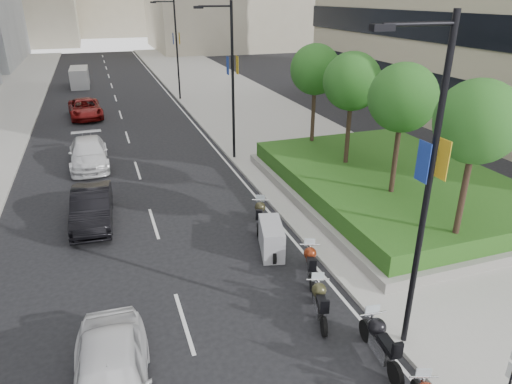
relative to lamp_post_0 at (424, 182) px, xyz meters
name	(u,v)px	position (x,y,z in m)	size (l,w,h in m)	color
sidewalk_right	(247,109)	(4.86, 29.00, -4.99)	(10.00, 100.00, 0.15)	#9E9B93
lane_edge	(186,115)	(-0.44, 29.00, -5.06)	(0.12, 100.00, 0.01)	silver
lane_centre	(122,120)	(-5.64, 29.00, -5.06)	(0.12, 100.00, 0.01)	silver
planter	(391,191)	(5.86, 9.00, -4.72)	(10.00, 14.00, 0.40)	gray
hedge	(392,179)	(5.86, 9.00, -4.12)	(9.40, 13.40, 0.80)	#194B15
tree_0	(477,123)	(4.36, 3.00, 0.36)	(2.80, 2.80, 6.30)	#332319
tree_1	(403,98)	(4.36, 7.00, 0.36)	(2.80, 2.80, 6.30)	#332319
tree_2	(352,82)	(4.36, 11.00, 0.36)	(2.80, 2.80, 6.30)	#332319
tree_3	(315,70)	(4.36, 15.00, 0.36)	(2.80, 2.80, 6.30)	#332319
lamp_post_0	(424,182)	(0.00, 0.00, 0.00)	(2.34, 0.45, 9.00)	black
lamp_post_1	(230,75)	(0.00, 17.00, 0.00)	(2.34, 0.45, 9.00)	black
lamp_post_2	(175,45)	(0.00, 35.00, 0.00)	(2.34, 0.45, 9.00)	black
parking_sign	(512,376)	(0.66, -3.00, -3.61)	(0.06, 0.32, 2.50)	black
motorcycle_2	(380,342)	(-0.88, -0.31, -4.44)	(0.79, 2.37, 1.18)	black
motorcycle_3	(320,302)	(-1.61, 1.87, -4.49)	(0.88, 2.11, 1.08)	black
motorcycle_4	(310,263)	(-0.94, 3.97, -4.50)	(0.96, 2.05, 1.07)	black
motorcycle_5	(271,238)	(-1.62, 6.02, -4.46)	(1.26, 2.13, 1.21)	black
motorcycle_6	(260,215)	(-1.34, 8.14, -4.49)	(1.02, 2.05, 1.08)	black
car_a	(111,379)	(-7.84, 0.52, -4.26)	(1.90, 4.73, 1.61)	silver
car_b	(92,207)	(-8.12, 10.91, -4.30)	(1.61, 4.62, 1.52)	black
car_c	(89,153)	(-8.19, 18.71, -4.31)	(2.12, 5.22, 1.52)	silver
car_d	(85,108)	(-8.35, 30.94, -4.33)	(2.45, 5.32, 1.48)	maroon
delivery_van	(80,78)	(-8.84, 45.35, -4.13)	(1.94, 4.82, 2.01)	#ACADAE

